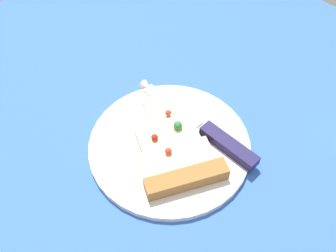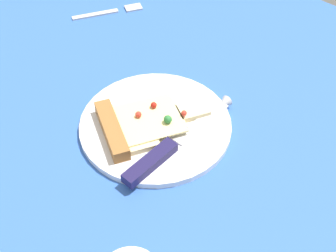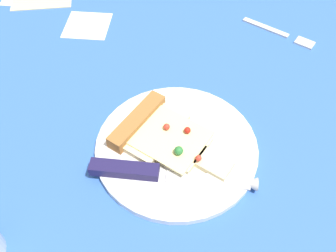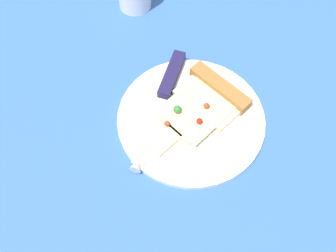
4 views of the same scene
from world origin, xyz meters
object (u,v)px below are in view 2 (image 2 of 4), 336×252
knife (171,146)px  fork (111,11)px  plate (155,125)px  pizza_slice (140,123)px

knife → fork: (-21.46, -35.90, -1.29)cm
fork → plate: bearing=-2.0°
plate → pizza_slice: (2.27, -1.22, 1.34)cm
knife → fork: knife is taller
pizza_slice → fork: pizza_slice is taller
pizza_slice → knife: bearing=26.4°
pizza_slice → knife: size_ratio=0.79×
knife → fork: bearing=150.1°
knife → plate: bearing=156.6°
plate → knife: size_ratio=1.04×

